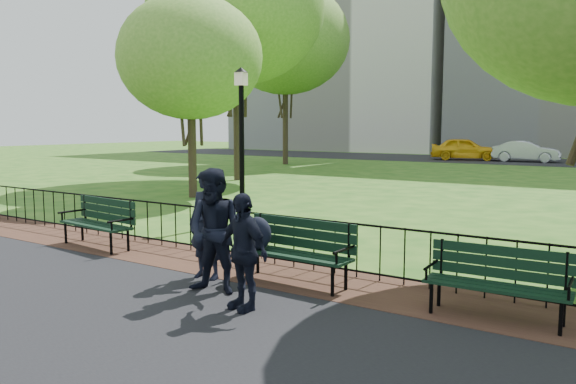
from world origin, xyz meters
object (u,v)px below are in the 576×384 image
Objects in this scene: tree_near_w at (190,58)px; tree_mid_w at (236,9)px; lamppost at (242,139)px; sedan_silver at (526,151)px; tree_far_w at (285,39)px; park_bench_main at (277,239)px; person_right at (243,251)px; person_left at (207,225)px; park_bench_left_a at (100,217)px; person_mid at (216,231)px; park_bench_right_a at (498,275)px; taxi at (465,149)px.

tree_near_w is 0.62× the size of tree_mid_w.
tree_near_w is (-4.49, 3.00, 2.57)m from lamppost.
tree_far_w is at bearing 126.98° from sedan_silver.
tree_far_w is (-14.90, 22.52, 7.05)m from park_bench_main.
person_right is (15.28, -23.87, -6.95)m from tree_far_w.
lamppost is 5.42m from person_left.
person_mid is at bearing -9.76° from park_bench_left_a.
tree_far_w reaches higher than park_bench_right_a.
lamppost is 22.28m from tree_far_w.
sedan_silver reaches higher than park_bench_right_a.
tree_mid_w is 17.75m from person_left.
park_bench_left_a is (-4.40, 0.12, -0.08)m from park_bench_main.
tree_far_w reaches higher than sedan_silver.
tree_mid_w is at bearing 120.76° from person_left.
tree_far_w is 2.60× the size of sedan_silver.
person_left is at bearing -174.30° from park_bench_right_a.
person_left is at bearing -53.10° from tree_mid_w.
tree_near_w is 3.71× the size of person_mid.
person_right is (0.76, -0.36, -0.13)m from person_mid.
sedan_silver is at bearing 81.97° from person_mid.
sedan_silver is at bearing 96.35° from park_bench_main.
park_bench_right_a is 0.26× the size of tree_near_w.
lamppost is 6.95m from person_right.
park_bench_right_a is at bearing 4.36° from park_bench_main.
tree_mid_w is 18.49m from person_mid.
tree_far_w is 7.16× the size of person_right.
person_mid is (14.51, -23.51, -6.82)m from tree_far_w.
tree_near_w is at bearing -65.52° from tree_mid_w.
tree_mid_w reaches higher than tree_near_w.
person_right is 34.78m from sedan_silver.
park_bench_main is at bearing -179.88° from park_bench_right_a.
lamppost reaches higher than park_bench_left_a.
lamppost is 12.45m from tree_mid_w.
person_right is 0.36× the size of sedan_silver.
person_mid is (0.65, -0.53, 0.04)m from person_left.
person_right is (0.38, -1.35, 0.10)m from park_bench_main.
person_right is (1.41, -0.88, -0.09)m from person_left.
person_right is (4.22, -5.36, -1.31)m from lamppost.
lamppost is 0.57× the size of tree_near_w.
tree_near_w reaches higher than person_mid.
tree_far_w is 2.40× the size of taxi.
sedan_silver is (-1.55, 33.77, -0.16)m from person_left.
sedan_silver is at bearing 87.55° from lamppost.
park_bench_left_a is 1.11× the size of person_left.
tree_mid_w reaches higher than sedan_silver.
tree_mid_w is at bearing 153.40° from taxi.
sedan_silver is (12.31, 10.79, -7.02)m from tree_far_w.
person_left is at bearing 174.81° from taxi.
person_mid is at bearing -109.29° from park_bench_main.
park_bench_left_a is 0.41× the size of taxi.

